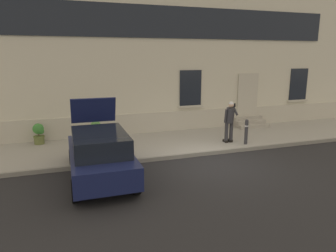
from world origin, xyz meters
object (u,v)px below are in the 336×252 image
object	(u,v)px
hatchback_car_navy	(100,154)
bollard_near_person	(246,131)
planter_cream	(96,130)
planter_olive	(39,133)
person_on_phone	(230,119)

from	to	relation	value
hatchback_car_navy	bollard_near_person	distance (m)	6.25
planter_cream	bollard_near_person	bearing A→B (deg)	-24.02
planter_olive	planter_cream	distance (m)	2.30
bollard_near_person	hatchback_car_navy	bearing A→B (deg)	-166.28
hatchback_car_navy	planter_cream	world-z (taller)	hatchback_car_navy
person_on_phone	planter_cream	size ratio (longest dim) A/B	2.03
bollard_near_person	planter_olive	xyz separation A→B (m)	(-8.07, 2.75, -0.11)
person_on_phone	planter_olive	world-z (taller)	person_on_phone
planter_cream	planter_olive	bearing A→B (deg)	175.66
hatchback_car_navy	bollard_near_person	size ratio (longest dim) A/B	3.90
person_on_phone	planter_cream	xyz separation A→B (m)	(-5.24, 2.13, -0.55)
hatchback_car_navy	person_on_phone	distance (m)	5.87
planter_olive	planter_cream	world-z (taller)	same
person_on_phone	hatchback_car_navy	bearing A→B (deg)	-161.13
person_on_phone	planter_olive	bearing A→B (deg)	162.68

